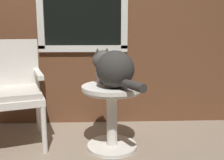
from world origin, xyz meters
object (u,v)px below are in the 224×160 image
Objects in this scene: cat at (114,68)px; wicker_chair at (10,87)px; pewter_vase_with_ivy at (103,72)px; wicker_side_table at (112,107)px.

wicker_chair is at bearing 168.54° from cat.
cat reaches higher than pewter_vase_with_ivy.
cat reaches higher than wicker_side_table.
wicker_side_table is 1.94× the size of pewter_vase_with_ivy.
wicker_side_table is at bearing -8.56° from wicker_chair.
wicker_chair is 0.86m from pewter_vase_with_ivy.
cat is at bearing -11.46° from wicker_chair.
wicker_chair reaches higher than pewter_vase_with_ivy.
pewter_vase_with_ivy is (0.84, -0.01, 0.13)m from wicker_chair.
cat is at bearing -64.47° from pewter_vase_with_ivy.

